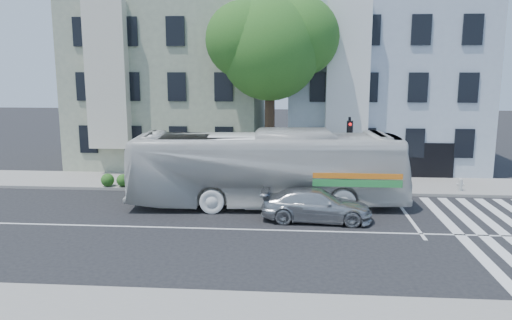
# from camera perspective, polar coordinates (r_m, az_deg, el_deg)

# --- Properties ---
(ground) EXTENTS (120.00, 120.00, 0.00)m
(ground) POSITION_cam_1_polar(r_m,az_deg,el_deg) (20.54, 0.28, -7.99)
(ground) COLOR black
(ground) RESTS_ON ground
(sidewalk_far) EXTENTS (80.00, 4.00, 0.15)m
(sidewalk_far) POSITION_cam_1_polar(r_m,az_deg,el_deg) (28.21, 1.49, -2.69)
(sidewalk_far) COLOR gray
(sidewalk_far) RESTS_ON ground
(building_left) EXTENTS (12.00, 10.00, 11.00)m
(building_left) POSITION_cam_1_polar(r_m,az_deg,el_deg) (35.46, -9.35, 8.74)
(building_left) COLOR gray
(building_left) RESTS_ON ground
(building_right) EXTENTS (12.00, 10.00, 11.00)m
(building_right) POSITION_cam_1_polar(r_m,az_deg,el_deg) (34.89, 13.85, 8.55)
(building_right) COLOR #A2B0C1
(building_right) RESTS_ON ground
(street_tree) EXTENTS (7.30, 5.90, 11.10)m
(street_tree) POSITION_cam_1_polar(r_m,az_deg,el_deg) (28.22, 1.77, 13.18)
(street_tree) COLOR #2D2116
(street_tree) RESTS_ON ground
(bus) EXTENTS (3.97, 13.20, 3.63)m
(bus) POSITION_cam_1_polar(r_m,az_deg,el_deg) (23.63, 1.27, -0.97)
(bus) COLOR silver
(bus) RESTS_ON ground
(sedan) EXTENTS (2.17, 4.85, 1.38)m
(sedan) POSITION_cam_1_polar(r_m,az_deg,el_deg) (21.73, 6.90, -5.12)
(sedan) COLOR #B0B4B8
(sedan) RESTS_ON ground
(hedge) EXTENTS (8.51, 2.35, 0.70)m
(hedge) POSITION_cam_1_polar(r_m,az_deg,el_deg) (27.07, -8.17, -2.44)
(hedge) COLOR #2D571C
(hedge) RESTS_ON sidewalk_far
(traffic_signal) EXTENTS (0.40, 0.53, 4.06)m
(traffic_signal) POSITION_cam_1_polar(r_m,az_deg,el_deg) (25.81, 10.58, 1.66)
(traffic_signal) COLOR black
(traffic_signal) RESTS_ON ground
(fire_hydrant) EXTENTS (0.38, 0.22, 0.68)m
(fire_hydrant) POSITION_cam_1_polar(r_m,az_deg,el_deg) (28.29, 22.31, -2.58)
(fire_hydrant) COLOR #B6B7B2
(fire_hydrant) RESTS_ON sidewalk_far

